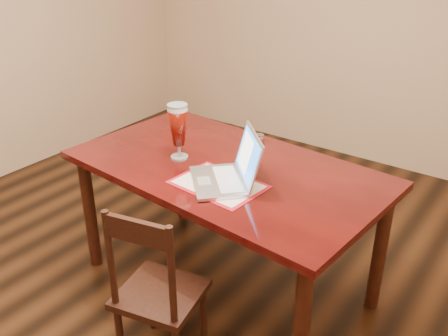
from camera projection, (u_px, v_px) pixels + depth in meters
The scene contains 3 objects.
ground at pixel (175, 295), 2.97m from camera, with size 5.00×5.00×0.00m, color black.
dining_table at pixel (225, 180), 2.75m from camera, with size 1.78×1.10×1.12m.
dining_chair at pixel (157, 293), 2.35m from camera, with size 0.45×0.44×0.90m.
Camera 1 is at (1.60, -1.71, 1.99)m, focal length 40.00 mm.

